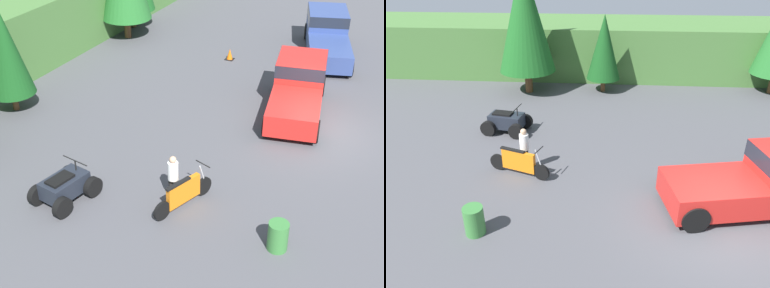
{
  "view_description": "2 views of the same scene",
  "coord_description": "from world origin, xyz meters",
  "views": [
    {
      "loc": [
        -18.18,
        -3.44,
        10.24
      ],
      "look_at": [
        -4.28,
        3.27,
        0.95
      ],
      "focal_mm": 50.0,
      "sensor_mm": 36.0,
      "label": 1
    },
    {
      "loc": [
        -3.36,
        -8.79,
        7.27
      ],
      "look_at": [
        -4.28,
        3.27,
        0.95
      ],
      "focal_mm": 35.0,
      "sensor_mm": 36.0,
      "label": 2
    }
  ],
  "objects": [
    {
      "name": "tree_left",
      "position": [
        -7.7,
        11.35,
        4.12
      ],
      "size": [
        3.08,
        3.08,
        7.0
      ],
      "color": "brown",
      "rests_on": "ground_plane"
    },
    {
      "name": "steel_barrel",
      "position": [
        -6.94,
        -0.66,
        0.44
      ],
      "size": [
        0.58,
        0.58,
        0.88
      ],
      "color": "#387A38",
      "rests_on": "ground_plane"
    },
    {
      "name": "ground_plane",
      "position": [
        0.0,
        0.0,
        0.0
      ],
      "size": [
        80.0,
        80.0,
        0.0
      ],
      "primitive_type": "plane",
      "color": "#4C4C51"
    },
    {
      "name": "quad_atv",
      "position": [
        -7.66,
        6.05,
        0.48
      ],
      "size": [
        2.15,
        1.63,
        1.2
      ],
      "rotation": [
        0.0,
        0.0,
        -0.16
      ],
      "color": "black",
      "rests_on": "ground_plane"
    },
    {
      "name": "pickup_truck_red",
      "position": [
        1.73,
        1.31,
        1.0
      ],
      "size": [
        5.5,
        2.99,
        1.91
      ],
      "rotation": [
        0.0,
        0.0,
        0.19
      ],
      "color": "red",
      "rests_on": "ground_plane"
    },
    {
      "name": "tree_mid_left",
      "position": [
        -3.51,
        11.77,
        2.51
      ],
      "size": [
        1.88,
        1.88,
        4.26
      ],
      "color": "brown",
      "rests_on": "ground_plane"
    },
    {
      "name": "dirt_bike",
      "position": [
        -6.35,
        2.55,
        0.5
      ],
      "size": [
        2.32,
        1.01,
        1.2
      ],
      "rotation": [
        0.0,
        0.0,
        -0.33
      ],
      "color": "black",
      "rests_on": "ground_plane"
    },
    {
      "name": "hillside_backdrop",
      "position": [
        0.0,
        16.0,
        1.58
      ],
      "size": [
        44.0,
        6.0,
        3.16
      ],
      "color": "#477538",
      "rests_on": "ground_plane"
    },
    {
      "name": "rider_person",
      "position": [
        -6.21,
        2.98,
        0.88
      ],
      "size": [
        0.4,
        0.4,
        1.63
      ],
      "rotation": [
        0.0,
        0.0,
        -0.21
      ],
      "color": "black",
      "rests_on": "ground_plane"
    }
  ]
}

